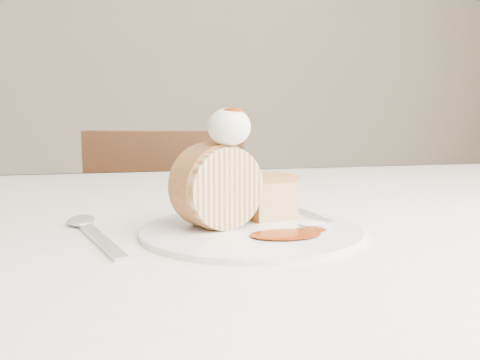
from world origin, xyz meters
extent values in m
cube|color=white|center=(0.00, 3.00, 1.40)|extent=(5.00, 0.10, 2.80)
cube|color=beige|center=(0.00, 0.20, 0.73)|extent=(1.40, 0.90, 0.04)
cube|color=beige|center=(0.00, 0.65, 0.61)|extent=(1.40, 0.01, 0.28)
cylinder|color=brown|center=(0.62, 0.57, 0.35)|extent=(0.06, 0.06, 0.71)
cube|color=brown|center=(-0.03, 0.99, 0.40)|extent=(0.49, 0.49, 0.04)
cube|color=brown|center=(-0.08, 0.82, 0.62)|extent=(0.38, 0.16, 0.41)
cylinder|color=brown|center=(0.19, 1.09, 0.19)|extent=(0.03, 0.03, 0.38)
cylinder|color=brown|center=(-0.13, 1.20, 0.19)|extent=(0.03, 0.03, 0.38)
cylinder|color=white|center=(-0.03, 0.08, 0.75)|extent=(0.30, 0.30, 0.01)
cylinder|color=beige|center=(-0.07, 0.09, 0.80)|extent=(0.10, 0.08, 0.09)
cube|color=#B77C45|center=(0.00, 0.13, 0.78)|extent=(0.06, 0.06, 0.04)
ellipsoid|color=white|center=(-0.05, 0.08, 0.86)|extent=(0.05, 0.05, 0.04)
ellipsoid|color=maroon|center=(-0.05, 0.08, 0.89)|extent=(0.02, 0.02, 0.01)
cube|color=silver|center=(0.05, 0.13, 0.76)|extent=(0.04, 0.14, 0.00)
cube|color=silver|center=(-0.19, 0.07, 0.75)|extent=(0.08, 0.18, 0.00)
camera|label=1|loc=(-0.16, -0.47, 0.89)|focal=40.00mm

